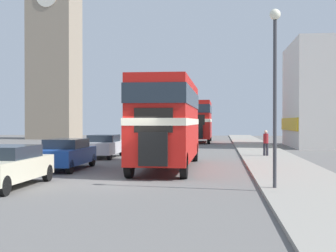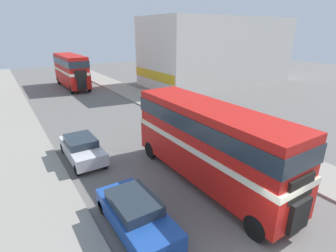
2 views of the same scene
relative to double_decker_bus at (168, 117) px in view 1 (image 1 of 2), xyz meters
The scene contains 10 objects.
ground_plane 6.22m from the double_decker_bus, 101.38° to the right, with size 120.00×120.00×0.00m, color slate.
sidewalk_right 8.29m from the double_decker_bus, 44.75° to the right, with size 3.50×120.00×0.12m.
double_decker_bus is the anchor object (origin of this frame).
bus_distant 28.74m from the double_decker_bus, 89.52° to the left, with size 2.55×9.59×4.49m.
car_parked_near 8.94m from the double_decker_bus, 123.51° to the right, with size 1.82×4.51×1.44m.
car_parked_mid 5.23m from the double_decker_bus, 165.96° to the right, with size 1.81×4.48×1.46m.
car_parked_far 8.06m from the double_decker_bus, 127.90° to the left, with size 1.84×4.34×1.45m.
pedestrian_walking 9.40m from the double_decker_bus, 54.09° to the left, with size 0.33×0.33×1.62m.
street_lamp 8.53m from the double_decker_bus, 58.89° to the right, with size 0.36×0.36×5.86m.
church_tower 45.33m from the double_decker_bus, 117.35° to the left, with size 6.18×6.18×35.45m.
Camera 1 is at (3.69, -17.23, 2.29)m, focal length 50.00 mm.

